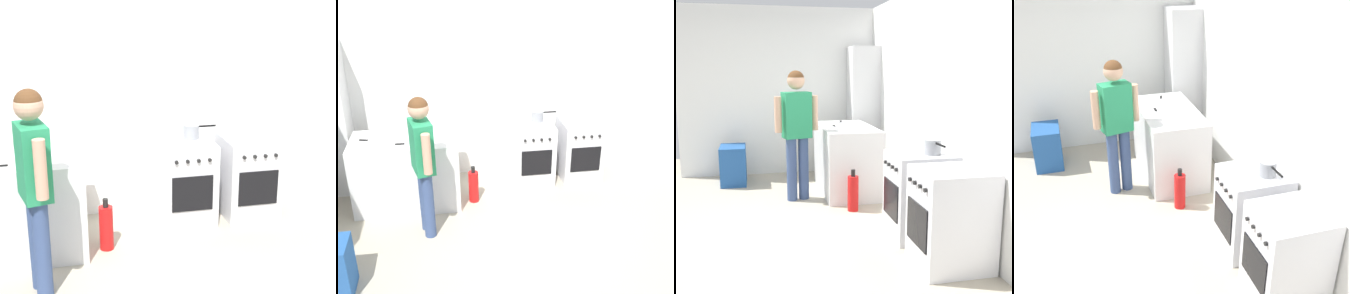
% 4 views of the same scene
% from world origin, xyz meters
% --- Properties ---
extents(ground_plane, '(8.00, 8.00, 0.00)m').
position_xyz_m(ground_plane, '(0.00, 0.00, 0.00)').
color(ground_plane, '#ADA38E').
extents(back_wall, '(6.00, 0.10, 2.60)m').
position_xyz_m(back_wall, '(0.00, 1.95, 1.30)').
color(back_wall, white).
rests_on(back_wall, ground).
extents(counter_unit, '(1.30, 0.70, 0.90)m').
position_xyz_m(counter_unit, '(-1.35, 1.20, 0.45)').
color(counter_unit, silver).
rests_on(counter_unit, ground).
extents(oven_left, '(0.55, 0.62, 0.85)m').
position_xyz_m(oven_left, '(0.35, 1.58, 0.43)').
color(oven_left, silver).
rests_on(oven_left, ground).
extents(oven_right, '(0.55, 0.62, 0.85)m').
position_xyz_m(oven_right, '(1.03, 1.58, 0.43)').
color(oven_right, silver).
rests_on(oven_right, ground).
extents(pot, '(0.34, 0.16, 0.15)m').
position_xyz_m(pot, '(0.43, 1.66, 0.92)').
color(pot, gray).
rests_on(pot, oven_left).
extents(knife_carving, '(0.33, 0.04, 0.01)m').
position_xyz_m(knife_carving, '(-1.29, 1.04, 0.90)').
color(knife_carving, silver).
rests_on(knife_carving, counter_unit).
extents(knife_bread, '(0.35, 0.12, 0.01)m').
position_xyz_m(knife_bread, '(-1.72, 1.19, 0.90)').
color(knife_bread, silver).
rests_on(knife_bread, counter_unit).
extents(person, '(0.28, 0.56, 1.64)m').
position_xyz_m(person, '(-1.10, 0.51, 0.98)').
color(person, '#384C7A').
rests_on(person, ground).
extents(fire_extinguisher, '(0.13, 0.13, 0.50)m').
position_xyz_m(fire_extinguisher, '(-0.52, 1.10, 0.22)').
color(fire_extinguisher, red).
rests_on(fire_extinguisher, ground).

